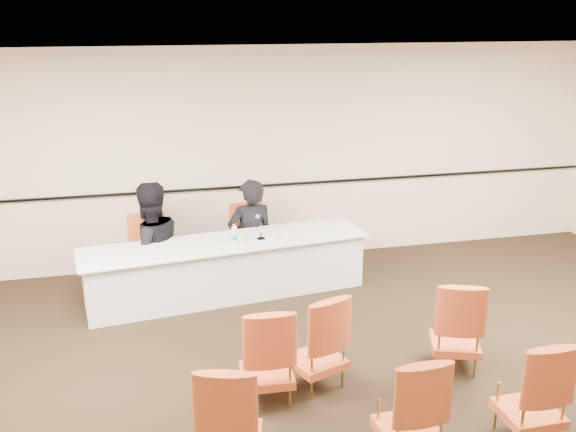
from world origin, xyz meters
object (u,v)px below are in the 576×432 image
at_px(aud_chair_back_left, 230,414).
at_px(water_bottle, 234,234).
at_px(panelist_main_chair, 251,241).
at_px(aud_chair_front_left, 267,353).
at_px(panelist_second, 150,255).
at_px(aud_chair_front_right, 456,323).
at_px(panelist_main, 251,242).
at_px(microphone, 261,229).
at_px(panelist_second_chair, 150,254).
at_px(drinking_glass, 241,239).
at_px(coffee_cup, 286,234).
at_px(aud_chair_back_right, 531,389).
at_px(aud_chair_back_mid, 410,406).
at_px(panel_table, 227,268).
at_px(aud_chair_front_mid, 317,340).

bearing_deg(aud_chair_back_left, water_bottle, 96.81).
distance_m(panelist_main_chair, aud_chair_front_left, 2.98).
bearing_deg(panelist_second, aud_chair_front_left, 87.37).
height_order(panelist_main_chair, aud_chair_front_right, same).
bearing_deg(panelist_main, water_bottle, 57.37).
bearing_deg(aud_chair_back_left, microphone, 91.14).
bearing_deg(aud_chair_front_left, panelist_second_chair, 111.69).
bearing_deg(drinking_glass, aud_chair_back_left, -101.02).
height_order(coffee_cup, aud_chair_back_right, aud_chair_back_right).
bearing_deg(aud_chair_front_left, aud_chair_back_mid, -46.08).
bearing_deg(microphone, panelist_second_chair, 158.02).
height_order(panel_table, aud_chair_back_left, aud_chair_back_left).
height_order(panel_table, panelist_second_chair, panelist_second_chair).
relative_size(panelist_main_chair, microphone, 3.32).
distance_m(panelist_main, panelist_main_chair, 0.02).
height_order(coffee_cup, aud_chair_back_left, aud_chair_back_left).
height_order(panelist_second_chair, aud_chair_back_mid, same).
bearing_deg(aud_chair_back_mid, panelist_main, 95.63).
bearing_deg(drinking_glass, coffee_cup, 1.93).
xyz_separation_m(coffee_cup, aud_chair_front_left, (-0.71, -2.28, -0.29)).
relative_size(microphone, aud_chair_back_right, 0.30).
bearing_deg(microphone, aud_chair_front_right, -59.17).
distance_m(coffee_cup, aud_chair_front_left, 2.41).
bearing_deg(microphone, aud_chair_front_left, -103.73).
bearing_deg(aud_chair_back_mid, aud_chair_front_right, 47.60).
relative_size(water_bottle, aud_chair_back_mid, 0.25).
xyz_separation_m(aud_chair_front_mid, aud_chair_back_right, (1.48, -1.20, 0.00)).
bearing_deg(panelist_second_chair, aud_chair_back_mid, -71.42).
bearing_deg(microphone, coffee_cup, -14.23).
bearing_deg(drinking_glass, water_bottle, 158.23).
height_order(drinking_glass, coffee_cup, coffee_cup).
bearing_deg(panel_table, aud_chair_back_left, -104.98).
bearing_deg(panel_table, coffee_cup, -13.04).
xyz_separation_m(water_bottle, aud_chair_back_mid, (0.85, -3.36, -0.35)).
bearing_deg(panelist_main_chair, aud_chair_front_right, -68.57).
distance_m(drinking_glass, aud_chair_front_right, 2.80).
distance_m(panelist_main, aud_chair_back_left, 3.89).
bearing_deg(microphone, aud_chair_back_left, -109.10).
distance_m(panelist_second_chair, aud_chair_back_left, 3.66).
bearing_deg(aud_chair_back_mid, drinking_glass, 101.22).
xyz_separation_m(panelist_second_chair, aud_chair_front_left, (0.94, -2.78, 0.00)).
bearing_deg(panelist_second_chair, aud_chair_front_right, -49.96).
bearing_deg(water_bottle, aud_chair_front_mid, -78.68).
distance_m(aud_chair_front_mid, aud_chair_back_mid, 1.26).
bearing_deg(aud_chair_back_mid, panelist_second_chair, 113.94).
height_order(panelist_second, aud_chair_back_right, panelist_second).
bearing_deg(panelist_main, aud_chair_back_right, 104.88).
relative_size(coffee_cup, aud_chair_front_mid, 0.13).
height_order(panel_table, panelist_second, panelist_second).
bearing_deg(aud_chair_back_left, panelist_main, 93.79).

